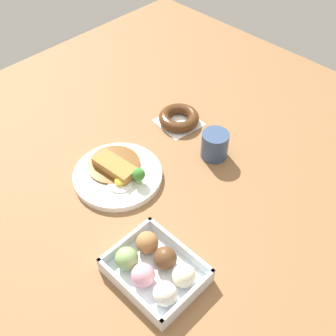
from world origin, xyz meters
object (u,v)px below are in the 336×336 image
donut_box (155,269)px  curry_plate (118,174)px  chocolate_ring_donut (179,118)px  coffee_mug (214,145)px

donut_box → curry_plate: bearing=-25.6°
chocolate_ring_donut → coffee_mug: 0.17m
curry_plate → chocolate_ring_donut: bearing=-81.7°
curry_plate → coffee_mug: bearing=-117.1°
coffee_mug → chocolate_ring_donut: bearing=-11.7°
donut_box → coffee_mug: bearing=-67.7°
curry_plate → chocolate_ring_donut: 0.28m
donut_box → chocolate_ring_donut: bearing=-52.1°
donut_box → chocolate_ring_donut: size_ratio=1.51×
curry_plate → chocolate_ring_donut: (0.04, -0.27, 0.00)m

